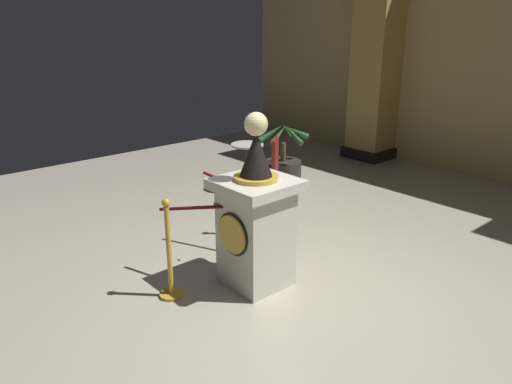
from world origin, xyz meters
The scene contains 9 objects.
ground_plane centered at (0.00, 0.00, 0.00)m, with size 12.43×12.43×0.00m, color #B2A893.
pedestal_clock centered at (-0.40, -0.18, 0.70)m, with size 0.73×0.73×1.78m.
stanchion_near centered at (-1.34, 0.59, 0.34)m, with size 0.24×0.24×0.99m.
stanchion_far centered at (-0.76, -0.97, 0.36)m, with size 0.24×0.24×1.02m.
velvet_rope centered at (-1.05, -0.19, 0.79)m, with size 1.09×1.11×0.22m.
column_left centered at (-2.67, 4.89, 1.98)m, with size 0.87×0.87×3.98m.
potted_palm_left centered at (-2.53, 2.30, 0.31)m, with size 0.85×0.81×1.06m.
cafe_table centered at (-2.75, 1.73, 0.47)m, with size 0.51×0.51×0.75m.
cafe_chair_red centered at (-2.14, 1.62, 0.57)m, with size 0.56×0.56×0.96m.
Camera 1 is at (2.98, -3.17, 2.56)m, focal length 34.51 mm.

